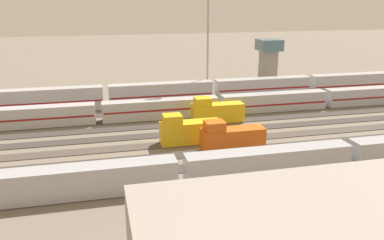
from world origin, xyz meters
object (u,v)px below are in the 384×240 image
object	(u,v)px
train_on_track_2	(219,105)
train_on_track_0	(161,94)
train_on_track_6	(231,138)
train_on_track_3	(216,112)
light_mast_0	(208,16)
train_on_track_5	(189,131)
control_tower	(268,58)
train_on_track_8	(170,172)

from	to	relation	value
train_on_track_2	train_on_track_0	xyz separation A→B (m)	(10.42, -10.00, 0.61)
train_on_track_6	train_on_track_3	size ratio (longest dim) A/B	1.00
train_on_track_6	light_mast_0	size ratio (longest dim) A/B	0.32
train_on_track_5	train_on_track_2	xyz separation A→B (m)	(-9.88, -15.00, -0.15)
control_tower	train_on_track_8	bearing A→B (deg)	56.07
train_on_track_2	train_on_track_5	bearing A→B (deg)	56.62
train_on_track_2	light_mast_0	distance (m)	21.51
train_on_track_0	train_on_track_8	distance (m)	40.35
train_on_track_5	light_mast_0	distance (m)	34.38
train_on_track_0	train_on_track_8	xyz separation A→B (m)	(5.28, 40.00, -0.55)
train_on_track_8	train_on_track_6	bearing A→B (deg)	-138.89
train_on_track_2	train_on_track_8	bearing A→B (deg)	62.38
train_on_track_0	train_on_track_6	xyz separation A→B (m)	(-6.18, 30.00, -0.46)
train_on_track_8	control_tower	distance (m)	67.86
train_on_track_3	train_on_track_8	xyz separation A→B (m)	(13.55, 25.00, -0.09)
light_mast_0	train_on_track_2	bearing A→B (deg)	85.69
control_tower	train_on_track_2	bearing A→B (deg)	49.83
train_on_track_2	control_tower	world-z (taller)	control_tower
train_on_track_5	light_mast_0	size ratio (longest dim) A/B	0.32
train_on_track_8	light_mast_0	bearing A→B (deg)	-111.29
train_on_track_0	control_tower	size ratio (longest dim) A/B	9.73
train_on_track_0	train_on_track_3	xyz separation A→B (m)	(-8.27, 15.00, -0.46)
train_on_track_8	light_mast_0	size ratio (longest dim) A/B	4.51
train_on_track_2	train_on_track_6	world-z (taller)	train_on_track_6
train_on_track_2	train_on_track_3	size ratio (longest dim) A/B	9.56
train_on_track_2	train_on_track_8	xyz separation A→B (m)	(15.70, 30.00, 0.05)
train_on_track_2	light_mast_0	xyz separation A→B (m)	(-0.96, -12.75, 17.30)
train_on_track_2	train_on_track_8	distance (m)	33.86
train_on_track_2	light_mast_0	size ratio (longest dim) A/B	3.10
train_on_track_0	train_on_track_8	bearing A→B (deg)	82.48
train_on_track_5	light_mast_0	xyz separation A→B (m)	(-10.84, -27.75, 17.15)
train_on_track_5	train_on_track_3	xyz separation A→B (m)	(-7.74, -10.00, 0.00)
train_on_track_3	train_on_track_8	bearing A→B (deg)	61.54
train_on_track_2	train_on_track_3	bearing A→B (deg)	66.80
train_on_track_5	train_on_track_8	distance (m)	16.09
train_on_track_6	train_on_track_3	world-z (taller)	same
train_on_track_3	control_tower	world-z (taller)	control_tower
train_on_track_8	control_tower	bearing A→B (deg)	-123.93
train_on_track_3	train_on_track_2	bearing A→B (deg)	-113.20
train_on_track_5	train_on_track_3	bearing A→B (deg)	-127.74
train_on_track_2	train_on_track_0	world-z (taller)	train_on_track_0
train_on_track_5	train_on_track_0	distance (m)	25.01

